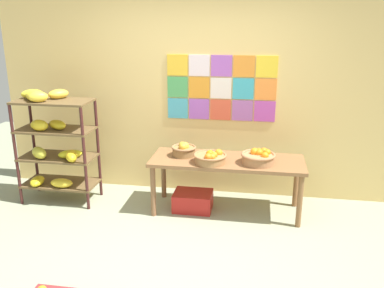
% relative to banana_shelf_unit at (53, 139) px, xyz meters
% --- Properties ---
extents(ground, '(9.46, 9.46, 0.00)m').
position_rel_banana_shelf_unit_xyz_m(ground, '(1.65, -1.13, -0.80)').
color(ground, gray).
extents(back_wall_with_art, '(5.09, 0.07, 2.78)m').
position_rel_banana_shelf_unit_xyz_m(back_wall_with_art, '(1.65, 0.63, 0.59)').
color(back_wall_with_art, '#E2BD71').
rests_on(back_wall_with_art, ground).
extents(banana_shelf_unit, '(0.91, 0.56, 1.39)m').
position_rel_banana_shelf_unit_xyz_m(banana_shelf_unit, '(0.00, 0.00, 0.00)').
color(banana_shelf_unit, '#3C1B19').
rests_on(banana_shelf_unit, ground).
extents(display_table, '(1.75, 0.64, 0.65)m').
position_rel_banana_shelf_unit_xyz_m(display_table, '(2.09, 0.05, -0.22)').
color(display_table, brown).
rests_on(display_table, ground).
extents(fruit_basket_right, '(0.29, 0.29, 0.17)m').
position_rel_banana_shelf_unit_xyz_m(fruit_basket_right, '(1.58, 0.10, -0.08)').
color(fruit_basket_right, olive).
rests_on(fruit_basket_right, display_table).
extents(fruit_basket_back_right, '(0.37, 0.37, 0.15)m').
position_rel_banana_shelf_unit_xyz_m(fruit_basket_back_right, '(1.92, -0.10, -0.09)').
color(fruit_basket_back_right, '#9D6E40').
rests_on(fruit_basket_back_right, display_table).
extents(fruit_basket_centre, '(0.38, 0.38, 0.17)m').
position_rel_banana_shelf_unit_xyz_m(fruit_basket_centre, '(2.45, -0.03, -0.08)').
color(fruit_basket_centre, '#A3734A').
rests_on(fruit_basket_centre, display_table).
extents(produce_crate_under_table, '(0.45, 0.34, 0.22)m').
position_rel_banana_shelf_unit_xyz_m(produce_crate_under_table, '(1.70, 0.02, -0.69)').
color(produce_crate_under_table, '#B1201C').
rests_on(produce_crate_under_table, ground).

